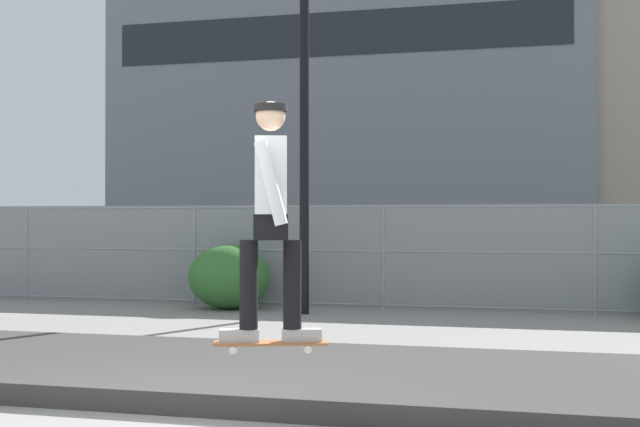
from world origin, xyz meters
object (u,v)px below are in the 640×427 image
skater (271,206)px  parked_car_near (140,254)px  street_lamp (304,34)px  skateboard (271,344)px  parked_car_mid (409,256)px  shrub_left (229,277)px

skater → parked_car_near: skater is taller
skater → street_lamp: street_lamp is taller
skateboard → parked_car_near: bearing=120.6°
parked_car_near → parked_car_mid: (5.91, 0.15, 0.00)m
skater → shrub_left: (-3.44, 8.31, -1.11)m
skater → parked_car_mid: 11.34m
street_lamp → shrub_left: (-1.49, 0.40, -4.13)m
parked_car_near → parked_car_mid: size_ratio=0.99×
street_lamp → shrub_left: size_ratio=5.21×
parked_car_near → shrub_left: 4.24m
parked_car_mid → skateboard: bearing=-86.6°
street_lamp → parked_car_near: (-4.64, 3.23, -3.86)m
street_lamp → parked_car_near: size_ratio=1.71×
street_lamp → skater: bearing=-76.2°
street_lamp → parked_car_mid: size_ratio=1.69×
skater → street_lamp: size_ratio=0.22×
street_lamp → parked_car_near: 6.84m
street_lamp → shrub_left: 4.41m
street_lamp → skateboard: bearing=-76.2°
shrub_left → skater: bearing=-67.5°
street_lamp → parked_car_mid: bearing=69.4°
skater → shrub_left: 9.06m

